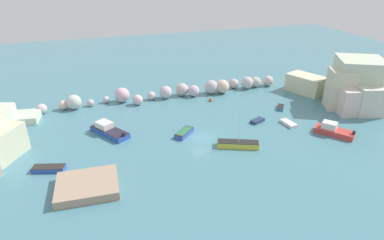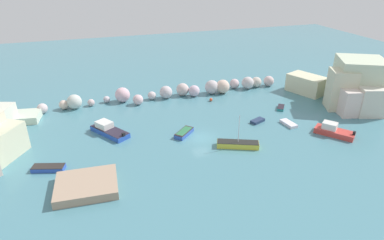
{
  "view_description": "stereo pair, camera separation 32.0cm",
  "coord_description": "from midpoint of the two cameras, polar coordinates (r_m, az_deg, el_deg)",
  "views": [
    {
      "loc": [
        -15.35,
        -41.7,
        24.29
      ],
      "look_at": [
        0.0,
        4.4,
        1.0
      ],
      "focal_mm": 31.13,
      "sensor_mm": 36.0,
      "label": 1
    },
    {
      "loc": [
        -15.05,
        -41.8,
        24.29
      ],
      "look_at": [
        0.0,
        4.4,
        1.0
      ],
      "focal_mm": 31.13,
      "sensor_mm": 36.0,
      "label": 2
    }
  ],
  "objects": [
    {
      "name": "channel_buoy",
      "position": [
        63.88,
        3.41,
        3.51
      ],
      "size": [
        0.61,
        0.61,
        0.61
      ],
      "primitive_type": "sphere",
      "color": "#E04C28",
      "rests_on": "cove_water"
    },
    {
      "name": "moored_boat_4",
      "position": [
        51.28,
        -1.18,
        -2.2
      ],
      "size": [
        3.69,
        3.62,
        0.71
      ],
      "rotation": [
        0.0,
        0.0,
        3.91
      ],
      "color": "#3356B1",
      "rests_on": "cove_water"
    },
    {
      "name": "moored_boat_6",
      "position": [
        56.46,
        11.32,
        -0.14
      ],
      "size": [
        2.76,
        2.07,
        0.48
      ],
      "rotation": [
        0.0,
        0.0,
        3.55
      ],
      "color": "navy",
      "rests_on": "cove_water"
    },
    {
      "name": "moored_boat_3",
      "position": [
        55.75,
        23.21,
        -1.71
      ],
      "size": [
        5.3,
        5.87,
        1.87
      ],
      "rotation": [
        0.0,
        0.0,
        2.24
      ],
      "color": "#CD3F38",
      "rests_on": "cove_water"
    },
    {
      "name": "cliff_headland_right",
      "position": [
        68.51,
        26.6,
        4.87
      ],
      "size": [
        20.32,
        19.19,
        8.65
      ],
      "color": "beige",
      "rests_on": "ground"
    },
    {
      "name": "moored_boat_0",
      "position": [
        48.5,
        8.04,
        -4.13
      ],
      "size": [
        6.11,
        3.79,
        5.05
      ],
      "rotation": [
        0.0,
        0.0,
        2.74
      ],
      "color": "gold",
      "rests_on": "cove_water"
    },
    {
      "name": "stone_dock",
      "position": [
        41.58,
        -17.39,
        -10.62
      ],
      "size": [
        7.38,
        6.36,
        1.05
      ],
      "primitive_type": "cube",
      "rotation": [
        0.0,
        0.0,
        -0.06
      ],
      "color": "tan",
      "rests_on": "ground"
    },
    {
      "name": "moored_boat_1",
      "position": [
        53.17,
        -13.95,
        -1.64
      ],
      "size": [
        5.71,
        7.05,
        1.73
      ],
      "rotation": [
        0.0,
        0.0,
        2.15
      ],
      "color": "blue",
      "rests_on": "cove_water"
    },
    {
      "name": "moored_boat_2",
      "position": [
        46.79,
        -23.2,
        -7.57
      ],
      "size": [
        4.31,
        2.53,
        0.62
      ],
      "rotation": [
        0.0,
        0.0,
        2.86
      ],
      "color": "blue",
      "rests_on": "cove_water"
    },
    {
      "name": "moored_boat_5",
      "position": [
        62.56,
        15.11,
        2.07
      ],
      "size": [
        2.42,
        2.71,
        0.47
      ],
      "rotation": [
        0.0,
        0.0,
        4.07
      ],
      "color": "teal",
      "rests_on": "cove_water"
    },
    {
      "name": "cove_water",
      "position": [
        50.64,
        1.72,
        -3.07
      ],
      "size": [
        160.0,
        160.0,
        0.0
      ],
      "primitive_type": "plane",
      "color": "teal",
      "rests_on": "ground"
    },
    {
      "name": "moored_boat_7",
      "position": [
        56.74,
        16.37,
        -0.58
      ],
      "size": [
        1.68,
        3.17,
        0.47
      ],
      "rotation": [
        0.0,
        0.0,
        1.68
      ],
      "color": "white",
      "rests_on": "cove_water"
    },
    {
      "name": "rock_breakwater",
      "position": [
        65.76,
        -1.81,
        5.06
      ],
      "size": [
        47.01,
        4.63,
        2.79
      ],
      "color": "beige",
      "rests_on": "ground"
    }
  ]
}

